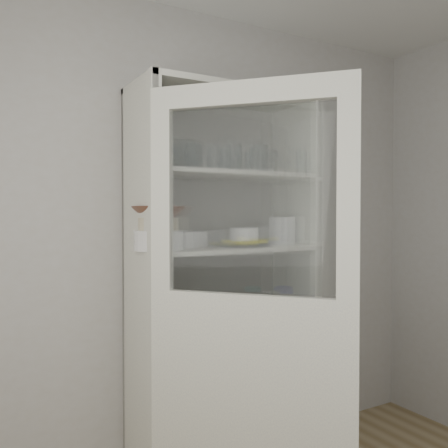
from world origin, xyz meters
TOP-DOWN VIEW (x-y plane):
  - wall_back at (0.00, 1.50)m, footprint 3.60×0.02m
  - pantry_cabinet at (0.20, 1.34)m, footprint 1.00×0.45m
  - cupboard_door at (-0.00, 0.71)m, footprint 0.63×0.70m
  - tumbler_0 at (-0.06, 1.14)m, footprint 0.08×0.08m
  - tumbler_1 at (0.06, 1.15)m, footprint 0.07×0.07m
  - tumbler_2 at (-0.03, 1.17)m, footprint 0.09×0.09m
  - tumbler_3 at (0.17, 1.12)m, footprint 0.09×0.09m
  - tumbler_4 at (0.33, 1.15)m, footprint 0.08×0.08m
  - tumbler_5 at (0.35, 1.14)m, footprint 0.09×0.09m
  - tumbler_6 at (0.61, 1.12)m, footprint 0.08×0.08m
  - tumbler_7 at (-0.07, 1.30)m, footprint 0.07×0.07m
  - tumbler_8 at (0.01, 1.29)m, footprint 0.08×0.08m
  - tumbler_9 at (-0.06, 1.24)m, footprint 0.10×0.10m
  - tumbler_10 at (0.23, 1.29)m, footprint 0.09×0.09m
  - tumbler_11 at (0.38, 1.29)m, footprint 0.07×0.07m
  - goblet_0 at (0.01, 1.39)m, footprint 0.07×0.07m
  - goblet_1 at (-0.04, 1.36)m, footprint 0.08×0.08m
  - goblet_2 at (0.45, 1.37)m, footprint 0.08×0.08m
  - goblet_3 at (0.56, 1.34)m, footprint 0.08×0.08m
  - plate_stack_front at (-0.21, 1.21)m, footprint 0.24×0.24m
  - plate_stack_back at (0.03, 1.37)m, footprint 0.22×0.22m
  - cream_bowl at (-0.21, 1.21)m, footprint 0.22×0.22m
  - terracotta_bowl at (-0.21, 1.21)m, footprint 0.27×0.27m
  - glass_platter at (0.32, 1.27)m, footprint 0.39×0.39m
  - yellow_trivet at (0.32, 1.27)m, footprint 0.20×0.20m
  - white_ramekin at (0.32, 1.27)m, footprint 0.20×0.20m
  - grey_bowl_stack at (0.58, 1.25)m, footprint 0.15×0.15m
  - mug_blue at (0.49, 1.24)m, footprint 0.15×0.15m
  - mug_teal at (0.32, 1.33)m, footprint 0.13×0.13m
  - mug_white at (0.35, 1.16)m, footprint 0.14×0.14m
  - teal_jar at (0.29, 1.29)m, footprint 0.09×0.09m
  - measuring_cups at (-0.13, 1.17)m, footprint 0.10×0.10m
  - white_canister at (-0.19, 1.33)m, footprint 0.12×0.12m
  - cream_dish at (0.14, 1.24)m, footprint 0.23×0.23m
  - tin_box at (0.40, 1.27)m, footprint 0.21×0.15m
  - tumbler_12 at (0.16, 1.19)m, footprint 0.07×0.07m
  - tumbler_13 at (0.26, 1.26)m, footprint 0.07×0.07m

SIDE VIEW (x-z plane):
  - tin_box at x=0.40m, z-range 0.46..0.52m
  - cream_dish at x=0.14m, z-range 0.46..0.53m
  - cupboard_door at x=0.00m, z-range -0.13..1.87m
  - measuring_cups at x=-0.13m, z-range 0.86..0.90m
  - mug_blue at x=0.49m, z-range 0.86..0.96m
  - teal_jar at x=0.29m, z-range 0.86..0.96m
  - mug_white at x=0.35m, z-range 0.86..0.96m
  - mug_teal at x=0.32m, z-range 0.86..0.97m
  - white_canister at x=-0.19m, z-range 0.86..0.99m
  - pantry_cabinet at x=0.20m, z-range -0.11..1.99m
  - glass_platter at x=0.32m, z-range 1.26..1.28m
  - yellow_trivet at x=0.32m, z-range 1.28..1.29m
  - wall_back at x=0.00m, z-range 0.00..2.60m
  - plate_stack_back at x=0.03m, z-range 1.26..1.34m
  - plate_stack_front at x=-0.21m, z-range 1.26..1.36m
  - white_ramekin at x=0.32m, z-range 1.29..1.36m
  - grey_bowl_stack at x=0.58m, z-range 1.26..1.42m
  - cream_bowl at x=-0.21m, z-range 1.36..1.42m
  - terracotta_bowl at x=-0.21m, z-range 1.42..1.48m
  - tumbler_1 at x=0.06m, z-range 1.66..1.78m
  - tumbler_7 at x=-0.07m, z-range 1.66..1.79m
  - tumbler_0 at x=-0.06m, z-range 1.66..1.79m
  - tumbler_11 at x=0.38m, z-range 1.66..1.79m
  - tumbler_6 at x=0.61m, z-range 1.66..1.79m
  - tumbler_2 at x=-0.03m, z-range 1.66..1.80m
  - tumbler_12 at x=0.16m, z-range 1.66..1.80m
  - tumbler_10 at x=0.23m, z-range 1.66..1.80m
  - tumbler_5 at x=0.35m, z-range 1.66..1.80m
  - tumbler_4 at x=0.33m, z-range 1.66..1.81m
  - tumbler_13 at x=0.26m, z-range 1.66..1.81m
  - tumbler_3 at x=0.17m, z-range 1.66..1.82m
  - tumbler_8 at x=0.01m, z-range 1.66..1.82m
  - tumbler_9 at x=-0.06m, z-range 1.66..1.82m
  - goblet_0 at x=0.01m, z-range 1.66..1.83m
  - goblet_2 at x=0.45m, z-range 1.66..1.83m
  - goblet_1 at x=-0.04m, z-range 1.66..1.84m
  - goblet_3 at x=0.56m, z-range 1.66..1.84m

